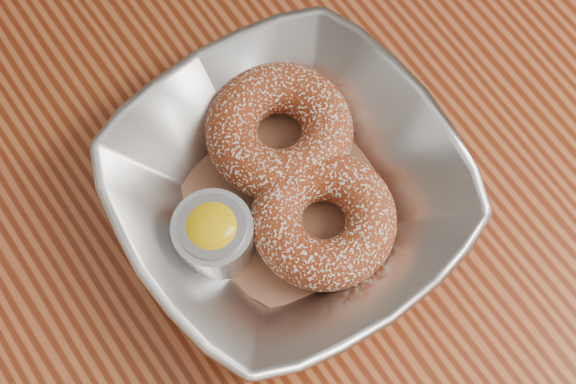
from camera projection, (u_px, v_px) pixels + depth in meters
table at (255, 313)px, 0.71m from camera, size 1.20×0.80×0.75m
serving_bowl at (288, 193)px, 0.61m from camera, size 0.23×0.23×0.06m
parchment at (288, 203)px, 0.63m from camera, size 0.19×0.19×0.00m
donut_back at (279, 131)px, 0.62m from camera, size 0.13×0.13×0.04m
donut_front at (324, 220)px, 0.60m from camera, size 0.14×0.14×0.04m
ramekin at (214, 235)px, 0.59m from camera, size 0.05×0.05×0.05m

